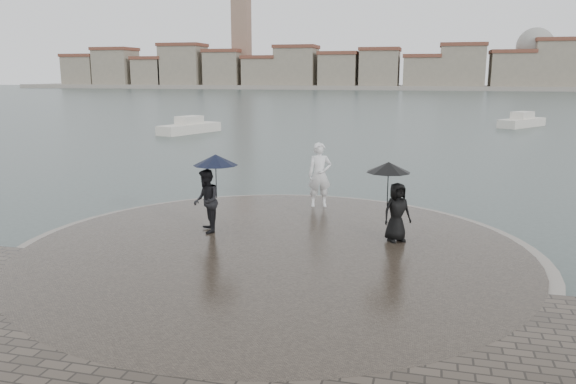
# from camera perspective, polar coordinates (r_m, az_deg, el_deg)

# --- Properties ---
(ground) EXTENTS (400.00, 400.00, 0.00)m
(ground) POSITION_cam_1_polar(r_m,az_deg,el_deg) (10.42, -6.72, -13.17)
(ground) COLOR #2B3835
(ground) RESTS_ON ground
(kerb_ring) EXTENTS (12.50, 12.50, 0.32)m
(kerb_ring) POSITION_cam_1_polar(r_m,az_deg,el_deg) (13.46, -1.38, -6.49)
(kerb_ring) COLOR gray
(kerb_ring) RESTS_ON ground
(quay_tip) EXTENTS (11.90, 11.90, 0.36)m
(quay_tip) POSITION_cam_1_polar(r_m,az_deg,el_deg) (13.45, -1.38, -6.41)
(quay_tip) COLOR #2D261E
(quay_tip) RESTS_ON ground
(statue) EXTENTS (0.83, 0.66, 1.99)m
(statue) POSITION_cam_1_polar(r_m,az_deg,el_deg) (17.36, 3.24, 1.75)
(statue) COLOR white
(statue) RESTS_ON quay_tip
(visitor_left) EXTENTS (1.29, 1.18, 2.04)m
(visitor_left) POSITION_cam_1_polar(r_m,az_deg,el_deg) (14.57, -8.02, 0.37)
(visitor_left) COLOR black
(visitor_left) RESTS_ON quay_tip
(visitor_right) EXTENTS (1.22, 1.09, 1.95)m
(visitor_right) POSITION_cam_1_polar(r_m,az_deg,el_deg) (13.94, 10.68, -0.27)
(visitor_right) COLOR black
(visitor_right) RESTS_ON quay_tip
(far_skyline) EXTENTS (260.00, 20.00, 37.00)m
(far_skyline) POSITION_cam_1_polar(r_m,az_deg,el_deg) (169.78, 11.27, 12.05)
(far_skyline) COLOR gray
(far_skyline) RESTS_ON ground
(boats) EXTENTS (37.61, 17.42, 1.50)m
(boats) POSITION_cam_1_polar(r_m,az_deg,el_deg) (45.53, 16.38, 6.32)
(boats) COLOR silver
(boats) RESTS_ON ground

